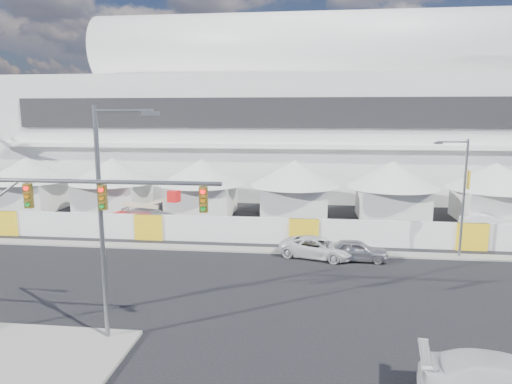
# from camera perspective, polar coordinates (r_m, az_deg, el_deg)

# --- Properties ---
(ground) EXTENTS (160.00, 160.00, 0.00)m
(ground) POSITION_cam_1_polar(r_m,az_deg,el_deg) (22.08, -10.98, -16.54)
(ground) COLOR black
(ground) RESTS_ON ground
(median_island) EXTENTS (10.00, 5.00, 0.15)m
(median_island) POSITION_cam_1_polar(r_m,az_deg,el_deg) (22.20, -29.19, -17.30)
(median_island) COLOR gray
(median_island) RESTS_ON ground
(far_curb) EXTENTS (80.00, 1.20, 0.12)m
(far_curb) POSITION_cam_1_polar(r_m,az_deg,el_deg) (35.55, 29.32, -7.28)
(far_curb) COLOR gray
(far_curb) RESTS_ON ground
(stadium) EXTENTS (80.00, 24.80, 21.98)m
(stadium) POSITION_cam_1_polar(r_m,az_deg,el_deg) (60.37, 9.05, 9.41)
(stadium) COLOR silver
(stadium) RESTS_ON ground
(tent_row) EXTENTS (53.40, 8.40, 5.40)m
(tent_row) POSITION_cam_1_polar(r_m,az_deg,el_deg) (43.70, -1.04, 1.13)
(tent_row) COLOR silver
(tent_row) RESTS_ON ground
(hoarding_fence) EXTENTS (70.00, 0.25, 2.00)m
(hoarding_fence) POSITION_cam_1_polar(r_m,az_deg,el_deg) (34.44, 6.00, -4.94)
(hoarding_fence) COLOR white
(hoarding_fence) RESTS_ON ground
(sedan_silver) EXTENTS (1.80, 4.19, 1.41)m
(sedan_silver) POSITION_cam_1_polar(r_m,az_deg,el_deg) (31.45, 12.44, -7.12)
(sedan_silver) COLOR #9F9FA3
(sedan_silver) RESTS_ON ground
(pickup_curb) EXTENTS (3.67, 5.48, 1.40)m
(pickup_curb) POSITION_cam_1_polar(r_m,az_deg,el_deg) (31.64, 7.63, -6.88)
(pickup_curb) COLOR silver
(pickup_curb) RESTS_ON ground
(pickup_near) EXTENTS (3.21, 6.01, 1.66)m
(pickup_near) POSITION_cam_1_polar(r_m,az_deg,el_deg) (18.55, 28.98, -20.18)
(pickup_near) COLOR silver
(pickup_near) RESTS_ON ground
(lot_car_a) EXTENTS (2.10, 4.42, 1.40)m
(lot_car_a) POSITION_cam_1_polar(r_m,az_deg,el_deg) (43.00, 26.87, -3.41)
(lot_car_a) COLOR white
(lot_car_a) RESTS_ON ground
(lot_car_c) EXTENTS (2.23, 4.91, 1.40)m
(lot_car_c) POSITION_cam_1_polar(r_m,az_deg,el_deg) (42.20, -13.09, -2.82)
(lot_car_c) COLOR silver
(lot_car_c) RESTS_ON ground
(traffic_mast) EXTENTS (11.65, 0.76, 7.80)m
(traffic_mast) POSITION_cam_1_polar(r_m,az_deg,el_deg) (21.99, -27.59, -4.96)
(traffic_mast) COLOR gray
(traffic_mast) RESTS_ON median_island
(streetlight_median) EXTENTS (2.74, 0.28, 9.91)m
(streetlight_median) POSITION_cam_1_polar(r_m,az_deg,el_deg) (19.89, -18.20, -1.97)
(streetlight_median) COLOR slate
(streetlight_median) RESTS_ON median_island
(streetlight_curb) EXTENTS (2.39, 0.54, 8.07)m
(streetlight_curb) POSITION_cam_1_polar(r_m,az_deg,el_deg) (33.32, 24.30, 0.22)
(streetlight_curb) COLOR gray
(streetlight_curb) RESTS_ON ground
(boom_lift) EXTENTS (6.82, 2.32, 3.36)m
(boom_lift) POSITION_cam_1_polar(r_m,az_deg,el_deg) (41.39, -14.59, -2.84)
(boom_lift) COLOR red
(boom_lift) RESTS_ON ground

